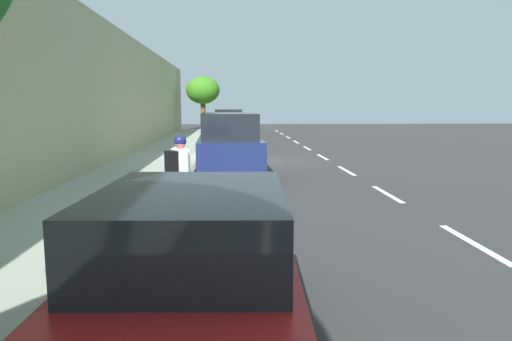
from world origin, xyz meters
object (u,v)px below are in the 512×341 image
bicycle_at_curb (189,200)px  street_tree_near_cyclist (203,91)px  parked_suv_tan_second (228,124)px  parked_sedan_green_nearest (231,124)px  parked_sedan_white_mid (224,137)px  parked_sedan_red_farthest (193,277)px  cyclist_with_backpack (179,167)px  parked_suv_dark_blue_far (229,144)px

bicycle_at_curb → street_tree_near_cyclist: (1.54, -29.07, 3.05)m
parked_suv_tan_second → street_tree_near_cyclist: street_tree_near_cyclist is taller
parked_sedan_green_nearest → parked_sedan_white_mid: size_ratio=0.99×
parked_sedan_green_nearest → street_tree_near_cyclist: 3.53m
parked_sedan_green_nearest → bicycle_at_curb: bearing=88.6°
parked_sedan_green_nearest → parked_sedan_white_mid: bearing=89.1°
parked_sedan_red_farthest → cyclist_with_backpack: 5.51m
parked_sedan_green_nearest → parked_suv_tan_second: 7.93m
parked_sedan_red_farthest → cyclist_with_backpack: size_ratio=2.72×
parked_sedan_red_farthest → bicycle_at_curb: 5.06m
parked_sedan_red_farthest → street_tree_near_cyclist: 34.26m
parked_sedan_white_mid → parked_suv_dark_blue_far: parked_suv_dark_blue_far is taller
bicycle_at_curb → parked_sedan_white_mid: bearing=-92.0°
parked_sedan_white_mid → cyclist_with_backpack: 12.56m
parked_sedan_green_nearest → parked_sedan_white_mid: (0.26, 15.63, 0.00)m
parked_suv_tan_second → parked_sedan_white_mid: 7.71m
parked_sedan_white_mid → cyclist_with_backpack: bearing=86.9°
bicycle_at_curb → parked_suv_dark_blue_far: bearing=-97.5°
parked_suv_dark_blue_far → parked_sedan_red_farthest: size_ratio=1.07×
parked_suv_tan_second → cyclist_with_backpack: bearing=87.8°
parked_suv_tan_second → bicycle_at_curb: bearing=88.4°
parked_suv_dark_blue_far → parked_sedan_red_farthest: 10.69m
parked_sedan_green_nearest → parked_sedan_red_farthest: 33.63m
bicycle_at_curb → cyclist_with_backpack: bearing=-62.9°
parked_sedan_green_nearest → bicycle_at_curb: 28.63m
parked_suv_dark_blue_far → parked_sedan_green_nearest: bearing=-89.9°
parked_sedan_white_mid → bicycle_at_curb: 12.99m
bicycle_at_curb → parked_sedan_red_farthest: bearing=95.8°
parked_sedan_white_mid → parked_sedan_red_farthest: same height
parked_suv_dark_blue_far → cyclist_with_backpack: 5.31m
cyclist_with_backpack → street_tree_near_cyclist: 28.77m
parked_sedan_green_nearest → bicycle_at_curb: parked_sedan_green_nearest is taller
parked_suv_tan_second → cyclist_with_backpack: size_ratio=2.90×
bicycle_at_curb → street_tree_near_cyclist: street_tree_near_cyclist is taller
bicycle_at_curb → parked_sedan_green_nearest: bearing=-91.4°
parked_sedan_green_nearest → parked_suv_dark_blue_far: parked_suv_dark_blue_far is taller
parked_sedan_white_mid → parked_suv_dark_blue_far: size_ratio=0.94×
parked_suv_tan_second → parked_sedan_red_farthest: parked_suv_tan_second is taller
parked_sedan_green_nearest → parked_suv_dark_blue_far: 22.96m
street_tree_near_cyclist → parked_sedan_green_nearest: bearing=168.6°
parked_suv_dark_blue_far → parked_sedan_red_farthest: (0.24, 10.68, -0.27)m
parked_suv_dark_blue_far → street_tree_near_cyclist: street_tree_near_cyclist is taller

